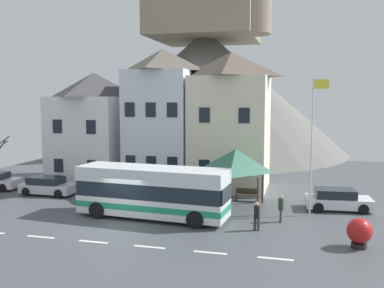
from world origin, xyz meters
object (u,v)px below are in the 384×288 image
object	(u,v)px
public_bench	(247,194)
flagpole	(313,138)
hilltop_castle	(206,87)
townhouse_00	(95,127)
townhouse_01	(163,118)
townhouse_02	(231,121)
transit_bus	(152,193)
pedestrian_00	(281,206)
parked_car_01	(48,186)
parked_car_00	(337,200)
pedestrian_01	(257,215)
harbour_buoy	(359,232)
bus_shelter	(236,161)

from	to	relation	value
public_bench	flagpole	xyz separation A→B (m)	(4.24, -2.78, 4.29)
hilltop_castle	public_bench	size ratio (longest dim) A/B	22.61
townhouse_00	public_bench	bearing A→B (deg)	-17.82
townhouse_01	townhouse_02	size ratio (longest dim) A/B	1.04
townhouse_00	transit_bus	size ratio (longest dim) A/B	1.01
transit_bus	pedestrian_00	xyz separation A→B (m)	(7.52, 1.00, -0.61)
transit_bus	parked_car_01	xyz separation A→B (m)	(-9.67, 3.89, -0.88)
hilltop_castle	parked_car_00	distance (m)	32.48
public_bench	hilltop_castle	bearing A→B (deg)	108.62
parked_car_00	parked_car_01	bearing A→B (deg)	177.16
townhouse_00	parked_car_00	world-z (taller)	townhouse_00
pedestrian_01	harbour_buoy	distance (m)	5.26
bus_shelter	parked_car_01	size ratio (longest dim) A/B	0.96
transit_bus	parked_car_01	distance (m)	10.47
transit_bus	pedestrian_00	world-z (taller)	transit_bus
townhouse_01	pedestrian_00	world-z (taller)	townhouse_01
townhouse_01	hilltop_castle	distance (m)	23.04
townhouse_00	pedestrian_01	distance (m)	19.24
parked_car_00	public_bench	bearing A→B (deg)	166.20
pedestrian_00	flagpole	bearing A→B (deg)	46.89
pedestrian_01	public_bench	xyz separation A→B (m)	(-1.33, 6.56, -0.42)
townhouse_02	parked_car_00	world-z (taller)	townhouse_02
parked_car_01	flagpole	bearing A→B (deg)	-3.15
townhouse_00	parked_car_01	distance (m)	7.43
parked_car_00	harbour_buoy	world-z (taller)	harbour_buoy
pedestrian_00	townhouse_02	bearing A→B (deg)	116.97
townhouse_00	parked_car_01	size ratio (longest dim) A/B	2.31
flagpole	harbour_buoy	xyz separation A→B (m)	(2.13, -5.28, -3.96)
pedestrian_00	harbour_buoy	xyz separation A→B (m)	(3.85, -3.44, -0.13)
transit_bus	flagpole	bearing A→B (deg)	21.45
townhouse_02	townhouse_00	bearing A→B (deg)	177.78
parked_car_00	transit_bus	bearing A→B (deg)	-161.78
pedestrian_00	flagpole	xyz separation A→B (m)	(1.72, 1.84, 3.83)
pedestrian_01	public_bench	world-z (taller)	pedestrian_01
parked_car_00	public_bench	size ratio (longest dim) A/B	2.59
townhouse_01	parked_car_00	xyz separation A→B (m)	(13.41, -4.93, -4.91)
townhouse_00	transit_bus	distance (m)	13.87
townhouse_01	hilltop_castle	world-z (taller)	hilltop_castle
townhouse_02	pedestrian_00	size ratio (longest dim) A/B	6.75
parked_car_00	flagpole	size ratio (longest dim) A/B	0.51
townhouse_02	public_bench	distance (m)	6.61
transit_bus	townhouse_02	bearing A→B (deg)	76.40
pedestrian_01	flagpole	bearing A→B (deg)	52.35
pedestrian_00	pedestrian_01	xyz separation A→B (m)	(-1.19, -1.94, -0.04)
townhouse_00	parked_car_01	xyz separation A→B (m)	(-0.72, -6.21, -4.02)
parked_car_00	pedestrian_00	xyz separation A→B (m)	(-3.41, -3.71, 0.27)
transit_bus	bus_shelter	bearing A→B (deg)	43.97
pedestrian_00	harbour_buoy	size ratio (longest dim) A/B	1.09
pedestrian_00	townhouse_00	bearing A→B (deg)	151.08
flagpole	public_bench	bearing A→B (deg)	146.77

